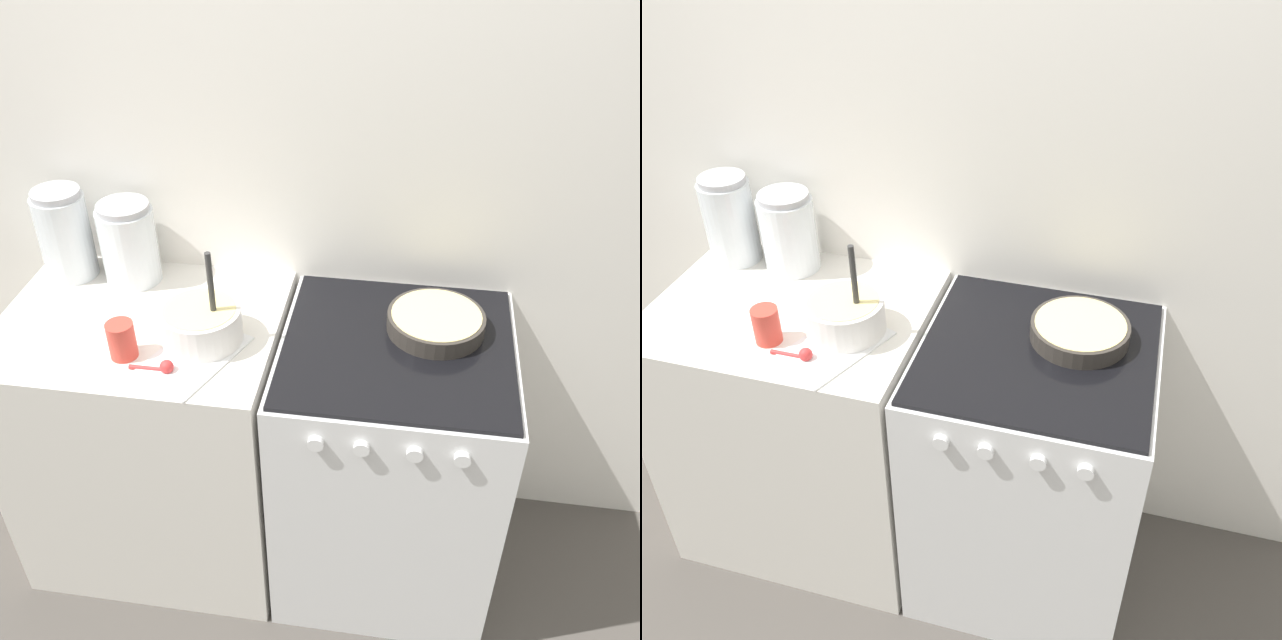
% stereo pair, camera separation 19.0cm
% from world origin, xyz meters
% --- Properties ---
extents(ground_plane, '(12.00, 12.00, 0.00)m').
position_xyz_m(ground_plane, '(0.00, 0.00, 0.00)').
color(ground_plane, '#4C4742').
extents(wall_back, '(4.57, 0.05, 2.40)m').
position_xyz_m(wall_back, '(0.00, 0.64, 1.20)').
color(wall_back, white).
rests_on(wall_back, ground_plane).
extents(countertop_cabinet, '(0.78, 0.62, 0.91)m').
position_xyz_m(countertop_cabinet, '(-0.39, 0.31, 0.45)').
color(countertop_cabinet, silver).
rests_on(countertop_cabinet, ground_plane).
extents(stove, '(0.64, 0.63, 0.91)m').
position_xyz_m(stove, '(0.33, 0.31, 0.45)').
color(stove, silver).
rests_on(stove, ground_plane).
extents(mixing_bowl, '(0.22, 0.22, 0.27)m').
position_xyz_m(mixing_bowl, '(-0.19, 0.25, 0.97)').
color(mixing_bowl, white).
rests_on(mixing_bowl, countertop_cabinet).
extents(baking_pan, '(0.27, 0.27, 0.05)m').
position_xyz_m(baking_pan, '(0.43, 0.39, 0.94)').
color(baking_pan, '#38332D').
rests_on(baking_pan, stove).
extents(storage_jar_left, '(0.15, 0.15, 0.28)m').
position_xyz_m(storage_jar_left, '(-0.67, 0.51, 1.03)').
color(storage_jar_left, silver).
rests_on(storage_jar_left, countertop_cabinet).
extents(storage_jar_middle, '(0.17, 0.17, 0.25)m').
position_xyz_m(storage_jar_middle, '(-0.48, 0.51, 1.01)').
color(storage_jar_middle, silver).
rests_on(storage_jar_middle, countertop_cabinet).
extents(tin_can, '(0.07, 0.07, 0.10)m').
position_xyz_m(tin_can, '(-0.37, 0.15, 0.96)').
color(tin_can, '#CC3F33').
rests_on(tin_can, countertop_cabinet).
extents(recipe_page, '(0.28, 0.34, 0.01)m').
position_xyz_m(recipe_page, '(-0.19, 0.17, 0.91)').
color(recipe_page, white).
rests_on(recipe_page, countertop_cabinet).
extents(measuring_spoon, '(0.12, 0.04, 0.04)m').
position_xyz_m(measuring_spoon, '(-0.25, 0.11, 0.92)').
color(measuring_spoon, red).
rests_on(measuring_spoon, countertop_cabinet).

